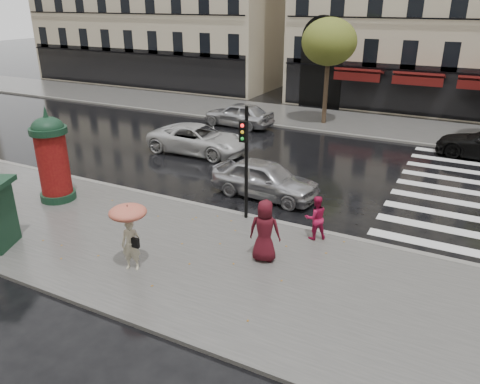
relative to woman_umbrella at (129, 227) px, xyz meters
The scene contains 15 objects.
ground 2.88m from the woman_umbrella, 52.29° to the left, with size 160.00×160.00×0.00m, color black.
near_sidewalk 2.54m from the woman_umbrella, 43.83° to the left, with size 90.00×7.00×0.12m, color #474744.
far_sidewalk 21.04m from the woman_umbrella, 85.90° to the left, with size 90.00×6.00×0.12m, color #474744.
near_kerb 5.36m from the woman_umbrella, 73.10° to the left, with size 90.00×0.25×0.14m, color slate.
far_kerb 18.06m from the woman_umbrella, 85.22° to the left, with size 90.00×0.25×0.14m, color slate.
zebra_crossing 13.85m from the woman_umbrella, 56.98° to the left, with size 3.60×11.75×0.01m, color silver.
tree_far_left 20.28m from the woman_umbrella, 91.43° to the left, with size 3.40×3.40×6.64m.
woman_umbrella is the anchor object (origin of this frame).
woman_red 6.09m from the woman_umbrella, 45.82° to the left, with size 0.75×0.58×1.54m, color #B01542.
man_burgundy 4.02m from the woman_umbrella, 34.81° to the left, with size 0.97×0.63×1.99m, color #490E18.
morris_column 6.73m from the woman_umbrella, 155.36° to the left, with size 1.42×1.42×3.81m.
traffic_light 5.00m from the woman_umbrella, 73.01° to the left, with size 0.26×0.39×4.16m.
car_silver 7.27m from the woman_umbrella, 81.31° to the left, with size 1.83×4.55×1.55m, color #B1B1B6.
car_white 11.90m from the woman_umbrella, 112.55° to the left, with size 2.48×5.38×1.49m, color silver.
car_far_silver 17.74m from the woman_umbrella, 107.15° to the left, with size 1.85×4.59×1.56m, color #B7B8BC.
Camera 1 is at (6.92, -11.25, 7.62)m, focal length 35.00 mm.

